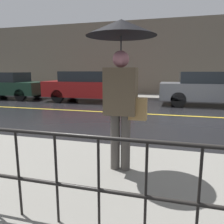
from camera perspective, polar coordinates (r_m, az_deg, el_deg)
ground_plane at (r=8.04m, az=17.97°, el=-0.96°), size 80.00×80.00×0.00m
sidewalk_near at (r=3.04m, az=22.79°, el=-18.93°), size 28.00×2.51×0.14m
sidewalk_far at (r=12.99m, az=16.98°, el=3.61°), size 28.00×2.07×0.14m
lane_marking at (r=8.04m, az=17.97°, el=-0.93°), size 25.20×0.12×0.01m
building_storefront at (r=14.12m, az=17.34°, el=13.24°), size 28.00×0.30×4.63m
pedestrian at (r=2.96m, az=2.48°, el=13.73°), size 0.92×0.92×2.04m
car_dark_green at (r=13.90m, az=-25.23°, el=6.31°), size 3.99×1.71×1.48m
car_red at (r=11.38m, az=-5.91°, el=6.72°), size 4.57×1.90×1.54m
car_grey at (r=10.75m, az=23.86°, el=5.63°), size 4.28×1.75×1.52m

